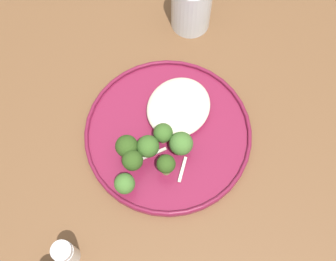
# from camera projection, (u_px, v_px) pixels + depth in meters

# --- Properties ---
(ground) EXTENTS (6.00, 6.00, 0.00)m
(ground) POSITION_uv_depth(u_px,v_px,m) (168.00, 207.00, 1.44)
(ground) COLOR #2D2B28
(wooden_dining_table) EXTENTS (1.40, 1.00, 0.74)m
(wooden_dining_table) POSITION_uv_depth(u_px,v_px,m) (168.00, 131.00, 0.83)
(wooden_dining_table) COLOR brown
(wooden_dining_table) RESTS_ON ground
(dinner_plate) EXTENTS (0.29, 0.29, 0.02)m
(dinner_plate) POSITION_uv_depth(u_px,v_px,m) (168.00, 133.00, 0.74)
(dinner_plate) COLOR maroon
(dinner_plate) RESTS_ON wooden_dining_table
(noodle_bed) EXTENTS (0.12, 0.11, 0.03)m
(noodle_bed) POSITION_uv_depth(u_px,v_px,m) (179.00, 107.00, 0.74)
(noodle_bed) COLOR beige
(noodle_bed) RESTS_ON dinner_plate
(seared_scallop_right_edge) EXTENTS (0.04, 0.04, 0.01)m
(seared_scallop_right_edge) POSITION_uv_depth(u_px,v_px,m) (180.00, 97.00, 0.75)
(seared_scallop_right_edge) COLOR beige
(seared_scallop_right_edge) RESTS_ON dinner_plate
(seared_scallop_tiny_bay) EXTENTS (0.02, 0.02, 0.01)m
(seared_scallop_tiny_bay) POSITION_uv_depth(u_px,v_px,m) (172.00, 122.00, 0.73)
(seared_scallop_tiny_bay) COLOR #DBB77A
(seared_scallop_tiny_bay) RESTS_ON dinner_plate
(seared_scallop_large_seared) EXTENTS (0.03, 0.03, 0.01)m
(seared_scallop_large_seared) POSITION_uv_depth(u_px,v_px,m) (163.00, 110.00, 0.74)
(seared_scallop_large_seared) COLOR beige
(seared_scallop_large_seared) RESTS_ON dinner_plate
(seared_scallop_front_small) EXTENTS (0.03, 0.03, 0.02)m
(seared_scallop_front_small) POSITION_uv_depth(u_px,v_px,m) (178.00, 107.00, 0.74)
(seared_scallop_front_small) COLOR beige
(seared_scallop_front_small) RESTS_ON dinner_plate
(broccoli_floret_tall_stalk) EXTENTS (0.03, 0.03, 0.05)m
(broccoli_floret_tall_stalk) POSITION_uv_depth(u_px,v_px,m) (133.00, 161.00, 0.68)
(broccoli_floret_tall_stalk) COLOR #89A356
(broccoli_floret_tall_stalk) RESTS_ON dinner_plate
(broccoli_floret_rear_charred) EXTENTS (0.04, 0.04, 0.05)m
(broccoli_floret_rear_charred) POSITION_uv_depth(u_px,v_px,m) (148.00, 147.00, 0.69)
(broccoli_floret_rear_charred) COLOR #7A994C
(broccoli_floret_rear_charred) RESTS_ON dinner_plate
(broccoli_floret_small_sprig) EXTENTS (0.03, 0.03, 0.05)m
(broccoli_floret_small_sprig) POSITION_uv_depth(u_px,v_px,m) (166.00, 165.00, 0.68)
(broccoli_floret_small_sprig) COLOR #89A356
(broccoli_floret_small_sprig) RESTS_ON dinner_plate
(broccoli_floret_right_tilted) EXTENTS (0.04, 0.04, 0.05)m
(broccoli_floret_right_tilted) POSITION_uv_depth(u_px,v_px,m) (181.00, 144.00, 0.69)
(broccoli_floret_right_tilted) COLOR #7A994C
(broccoli_floret_right_tilted) RESTS_ON dinner_plate
(broccoli_floret_beside_noodles) EXTENTS (0.04, 0.04, 0.05)m
(broccoli_floret_beside_noodles) POSITION_uv_depth(u_px,v_px,m) (127.00, 146.00, 0.69)
(broccoli_floret_beside_noodles) COLOR #89A356
(broccoli_floret_beside_noodles) RESTS_ON dinner_plate
(broccoli_floret_center_pile) EXTENTS (0.03, 0.03, 0.05)m
(broccoli_floret_center_pile) POSITION_uv_depth(u_px,v_px,m) (125.00, 184.00, 0.67)
(broccoli_floret_center_pile) COLOR #89A356
(broccoli_floret_center_pile) RESTS_ON dinner_plate
(broccoli_floret_front_edge) EXTENTS (0.03, 0.03, 0.05)m
(broccoli_floret_front_edge) POSITION_uv_depth(u_px,v_px,m) (163.00, 133.00, 0.70)
(broccoli_floret_front_edge) COLOR #7A994C
(broccoli_floret_front_edge) RESTS_ON dinner_plate
(onion_sliver_short_strip) EXTENTS (0.04, 0.03, 0.00)m
(onion_sliver_short_strip) POSITION_uv_depth(u_px,v_px,m) (154.00, 154.00, 0.71)
(onion_sliver_short_strip) COLOR silver
(onion_sliver_short_strip) RESTS_ON dinner_plate
(onion_sliver_long_sliver) EXTENTS (0.04, 0.02, 0.00)m
(onion_sliver_long_sliver) POSITION_uv_depth(u_px,v_px,m) (182.00, 169.00, 0.70)
(onion_sliver_long_sliver) COLOR silver
(onion_sliver_long_sliver) RESTS_ON dinner_plate
(water_glass) EXTENTS (0.08, 0.08, 0.11)m
(water_glass) POSITION_uv_depth(u_px,v_px,m) (191.00, 7.00, 0.80)
(water_glass) COLOR silver
(water_glass) RESTS_ON wooden_dining_table
(salt_shaker) EXTENTS (0.03, 0.03, 0.07)m
(salt_shaker) POSITION_uv_depth(u_px,v_px,m) (66.00, 253.00, 0.63)
(salt_shaker) COLOR white
(salt_shaker) RESTS_ON wooden_dining_table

